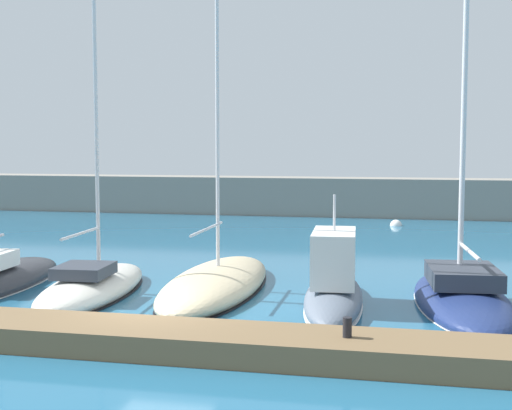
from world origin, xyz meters
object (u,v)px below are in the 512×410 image
Objects in this scene: sailboat_sand_third at (216,282)px; dock_bollard at (347,327)px; sailboat_ivory_second at (93,286)px; mooring_buoy_white at (396,226)px; motorboat_slate_fourth at (334,285)px; sailboat_navy_fifth at (462,295)px.

sailboat_sand_third reaches higher than dock_bollard.
sailboat_ivory_second is 18.15× the size of mooring_buoy_white.
mooring_buoy_white is at bearing -7.85° from motorboat_slate_fourth.
sailboat_ivory_second is at bearing 112.01° from sailboat_sand_third.
sailboat_ivory_second is 10.01m from dock_bollard.
motorboat_slate_fourth is at bearing -92.38° from sailboat_ivory_second.
sailboat_navy_fifth is at bearing -80.96° from motorboat_slate_fourth.
dock_bollard is (0.87, -5.51, 0.19)m from motorboat_slate_fourth.
sailboat_ivory_second is 11.42m from sailboat_navy_fifth.
sailboat_sand_third is 2.53× the size of motorboat_slate_fourth.
sailboat_ivory_second is 23.56m from mooring_buoy_white.
sailboat_sand_third reaches higher than sailboat_ivory_second.
sailboat_ivory_second is at bearing 87.82° from motorboat_slate_fourth.
sailboat_ivory_second reaches higher than motorboat_slate_fourth.
sailboat_navy_fifth reaches higher than mooring_buoy_white.
sailboat_ivory_second reaches higher than dock_bollard.
sailboat_ivory_second is at bearing 148.22° from dock_bollard.
dock_bollard is at bearing -125.98° from sailboat_ivory_second.
dock_bollard is (-2.87, -6.37, 0.52)m from sailboat_navy_fifth.
motorboat_slate_fourth is 10.05× the size of mooring_buoy_white.
mooring_buoy_white is at bearing -15.83° from sailboat_sand_third.
sailboat_sand_third reaches higher than sailboat_navy_fifth.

